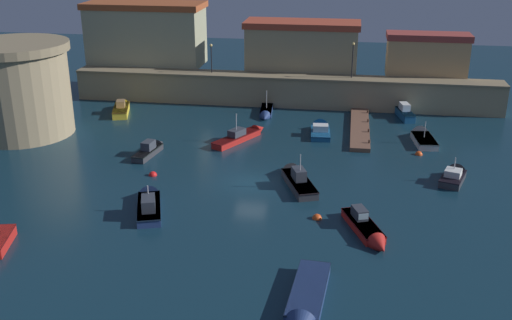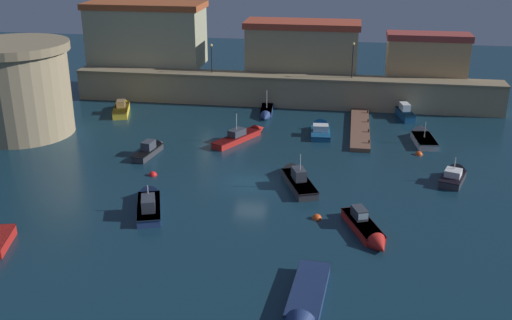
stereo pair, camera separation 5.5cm
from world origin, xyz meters
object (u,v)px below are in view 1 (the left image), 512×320
(moored_boat_5, at_px, (151,149))
(mooring_buoy_0, at_px, (317,219))
(quay_lamp_1, at_px, (353,55))
(moored_boat_6, at_px, (454,175))
(fortress_tower, at_px, (18,88))
(moored_boat_4, at_px, (149,202))
(moored_boat_7, at_px, (422,137))
(mooring_buoy_1, at_px, (419,155))
(quay_lamp_0, at_px, (211,53))
(moored_boat_1, at_px, (242,135))
(moored_boat_9, at_px, (122,108))
(moored_boat_12, at_px, (266,112))
(mooring_buoy_2, at_px, (153,175))
(moored_boat_10, at_px, (305,304))
(moored_boat_0, at_px, (403,111))
(moored_boat_11, at_px, (368,230))
(moored_boat_2, at_px, (320,129))
(moored_boat_3, at_px, (296,178))

(moored_boat_5, relative_size, mooring_buoy_0, 7.64)
(quay_lamp_1, bearing_deg, moored_boat_6, -66.08)
(fortress_tower, relative_size, moored_boat_4, 1.63)
(moored_boat_5, distance_m, moored_boat_6, 26.39)
(moored_boat_4, bearing_deg, moored_boat_5, -0.72)
(moored_boat_7, bearing_deg, mooring_buoy_1, 164.25)
(quay_lamp_0, distance_m, quay_lamp_1, 15.89)
(mooring_buoy_1, bearing_deg, moored_boat_4, -145.36)
(fortress_tower, bearing_deg, moored_boat_1, 4.08)
(moored_boat_9, distance_m, mooring_buoy_0, 32.31)
(moored_boat_5, relative_size, moored_boat_7, 0.97)
(moored_boat_5, xyz_separation_m, moored_boat_12, (8.66, 13.31, -0.10))
(quay_lamp_1, distance_m, mooring_buoy_2, 28.15)
(moored_boat_6, xyz_separation_m, mooring_buoy_0, (-10.60, -8.75, -0.40))
(moored_boat_10, bearing_deg, quay_lamp_1, -178.70)
(moored_boat_0, distance_m, moored_boat_1, 18.78)
(moored_boat_11, bearing_deg, moored_boat_5, -144.98)
(mooring_buoy_1, bearing_deg, moored_boat_5, -172.01)
(moored_boat_2, xyz_separation_m, moored_boat_4, (-11.46, -19.11, 0.09))
(moored_boat_12, bearing_deg, quay_lamp_1, 110.11)
(quay_lamp_0, bearing_deg, moored_boat_12, -30.85)
(moored_boat_0, distance_m, moored_boat_5, 27.83)
(moored_boat_3, distance_m, mooring_buoy_2, 11.88)
(quay_lamp_0, relative_size, moored_boat_3, 0.48)
(moored_boat_5, bearing_deg, moored_boat_4, -154.25)
(fortress_tower, bearing_deg, mooring_buoy_0, -25.54)
(moored_boat_2, distance_m, moored_boat_10, 30.07)
(quay_lamp_0, relative_size, moored_boat_7, 0.60)
(moored_boat_12, bearing_deg, moored_boat_3, 10.92)
(quay_lamp_0, xyz_separation_m, moored_boat_3, (11.84, -22.06, -5.27))
(quay_lamp_1, distance_m, mooring_buoy_1, 16.57)
(moored_boat_2, bearing_deg, mooring_buoy_0, 178.41)
(moored_boat_9, bearing_deg, moored_boat_12, -101.18)
(moored_boat_3, height_order, moored_boat_10, moored_boat_3)
(quay_lamp_0, distance_m, moored_boat_12, 9.67)
(fortress_tower, height_order, quay_lamp_0, fortress_tower)
(moored_boat_9, bearing_deg, mooring_buoy_2, -168.13)
(moored_boat_9, bearing_deg, moored_boat_2, -115.65)
(moored_boat_2, xyz_separation_m, mooring_buoy_1, (9.17, -4.86, -0.34))
(moored_boat_10, bearing_deg, fortress_tower, -126.11)
(quay_lamp_0, height_order, moored_boat_11, quay_lamp_0)
(moored_boat_0, relative_size, mooring_buoy_0, 7.82)
(mooring_buoy_1, bearing_deg, moored_boat_9, 164.71)
(mooring_buoy_0, relative_size, mooring_buoy_1, 1.03)
(moored_boat_6, relative_size, moored_boat_9, 0.76)
(quay_lamp_0, bearing_deg, moored_boat_3, -61.78)
(moored_boat_3, height_order, moored_boat_11, moored_boat_3)
(quay_lamp_0, relative_size, moored_boat_6, 0.73)
(moored_boat_5, bearing_deg, moored_boat_0, -48.66)
(moored_boat_11, bearing_deg, moored_boat_9, -154.39)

